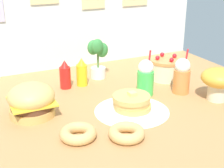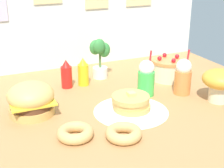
{
  "view_description": "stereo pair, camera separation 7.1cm",
  "coord_description": "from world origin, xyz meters",
  "px_view_note": "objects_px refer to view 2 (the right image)",
  "views": [
    {
      "loc": [
        -0.91,
        -1.8,
        0.94
      ],
      "look_at": [
        -0.01,
        0.07,
        0.13
      ],
      "focal_mm": 52.09,
      "sensor_mm": 36.0,
      "label": 1
    },
    {
      "loc": [
        -0.84,
        -1.83,
        0.94
      ],
      "look_at": [
        -0.01,
        0.07,
        0.13
      ],
      "focal_mm": 52.09,
      "sensor_mm": 36.0,
      "label": 2
    }
  ],
  "objects_px": {
    "layer_cake": "(168,69)",
    "donut_chocolate": "(124,133)",
    "orange_float_cup": "(183,77)",
    "mushroom_stool": "(220,82)",
    "cream_soda_cup": "(146,78)",
    "pancake_stack": "(131,104)",
    "ketchup_bottle": "(66,75)",
    "donut_pink_glaze": "(75,133)",
    "potted_plant": "(100,57)",
    "burger": "(31,99)",
    "mustard_bottle": "(83,72)"
  },
  "relations": [
    {
      "from": "layer_cake",
      "to": "cream_soda_cup",
      "type": "distance_m",
      "value": 0.39
    },
    {
      "from": "burger",
      "to": "mustard_bottle",
      "type": "xyz_separation_m",
      "value": [
        0.47,
        0.35,
        0.0
      ]
    },
    {
      "from": "orange_float_cup",
      "to": "mushroom_stool",
      "type": "relative_size",
      "value": 1.36
    },
    {
      "from": "mustard_bottle",
      "to": "potted_plant",
      "type": "bearing_deg",
      "value": 29.02
    },
    {
      "from": "mustard_bottle",
      "to": "mushroom_stool",
      "type": "bearing_deg",
      "value": -41.62
    },
    {
      "from": "burger",
      "to": "layer_cake",
      "type": "distance_m",
      "value": 1.16
    },
    {
      "from": "cream_soda_cup",
      "to": "mushroom_stool",
      "type": "distance_m",
      "value": 0.51
    },
    {
      "from": "mustard_bottle",
      "to": "donut_chocolate",
      "type": "height_order",
      "value": "mustard_bottle"
    },
    {
      "from": "pancake_stack",
      "to": "layer_cake",
      "type": "xyz_separation_m",
      "value": [
        0.55,
        0.42,
        0.03
      ]
    },
    {
      "from": "cream_soda_cup",
      "to": "potted_plant",
      "type": "bearing_deg",
      "value": 110.0
    },
    {
      "from": "mustard_bottle",
      "to": "potted_plant",
      "type": "xyz_separation_m",
      "value": [
        0.18,
        0.1,
        0.08
      ]
    },
    {
      "from": "donut_pink_glaze",
      "to": "donut_chocolate",
      "type": "distance_m",
      "value": 0.27
    },
    {
      "from": "orange_float_cup",
      "to": "donut_pink_glaze",
      "type": "height_order",
      "value": "orange_float_cup"
    },
    {
      "from": "mustard_bottle",
      "to": "mushroom_stool",
      "type": "distance_m",
      "value": 1.01
    },
    {
      "from": "donut_pink_glaze",
      "to": "potted_plant",
      "type": "bearing_deg",
      "value": 60.06
    },
    {
      "from": "layer_cake",
      "to": "cream_soda_cup",
      "type": "height_order",
      "value": "cream_soda_cup"
    },
    {
      "from": "mushroom_stool",
      "to": "cream_soda_cup",
      "type": "bearing_deg",
      "value": 143.27
    },
    {
      "from": "mustard_bottle",
      "to": "orange_float_cup",
      "type": "xyz_separation_m",
      "value": [
        0.61,
        -0.46,
        0.03
      ]
    },
    {
      "from": "potted_plant",
      "to": "cream_soda_cup",
      "type": "bearing_deg",
      "value": -70.0
    },
    {
      "from": "mustard_bottle",
      "to": "orange_float_cup",
      "type": "distance_m",
      "value": 0.76
    },
    {
      "from": "ketchup_bottle",
      "to": "cream_soda_cup",
      "type": "relative_size",
      "value": 0.67
    },
    {
      "from": "pancake_stack",
      "to": "ketchup_bottle",
      "type": "height_order",
      "value": "ketchup_bottle"
    },
    {
      "from": "potted_plant",
      "to": "burger",
      "type": "bearing_deg",
      "value": -145.42
    },
    {
      "from": "orange_float_cup",
      "to": "ketchup_bottle",
      "type": "bearing_deg",
      "value": 148.34
    },
    {
      "from": "burger",
      "to": "pancake_stack",
      "type": "distance_m",
      "value": 0.64
    },
    {
      "from": "pancake_stack",
      "to": "orange_float_cup",
      "type": "relative_size",
      "value": 1.13
    },
    {
      "from": "pancake_stack",
      "to": "ketchup_bottle",
      "type": "xyz_separation_m",
      "value": [
        -0.26,
        0.58,
        0.05
      ]
    },
    {
      "from": "mustard_bottle",
      "to": "pancake_stack",
      "type": "bearing_deg",
      "value": -77.58
    },
    {
      "from": "burger",
      "to": "donut_chocolate",
      "type": "relative_size",
      "value": 1.43
    },
    {
      "from": "cream_soda_cup",
      "to": "potted_plant",
      "type": "distance_m",
      "value": 0.5
    },
    {
      "from": "orange_float_cup",
      "to": "pancake_stack",
      "type": "bearing_deg",
      "value": -166.09
    },
    {
      "from": "burger",
      "to": "donut_pink_glaze",
      "type": "relative_size",
      "value": 1.43
    },
    {
      "from": "orange_float_cup",
      "to": "donut_chocolate",
      "type": "bearing_deg",
      "value": -149.07
    },
    {
      "from": "layer_cake",
      "to": "donut_chocolate",
      "type": "relative_size",
      "value": 1.34
    },
    {
      "from": "ketchup_bottle",
      "to": "mushroom_stool",
      "type": "bearing_deg",
      "value": -37.12
    },
    {
      "from": "donut_chocolate",
      "to": "mushroom_stool",
      "type": "distance_m",
      "value": 0.84
    },
    {
      "from": "pancake_stack",
      "to": "donut_pink_glaze",
      "type": "height_order",
      "value": "pancake_stack"
    },
    {
      "from": "ketchup_bottle",
      "to": "mustard_bottle",
      "type": "height_order",
      "value": "same"
    },
    {
      "from": "cream_soda_cup",
      "to": "pancake_stack",
      "type": "bearing_deg",
      "value": -137.54
    },
    {
      "from": "layer_cake",
      "to": "mushroom_stool",
      "type": "xyz_separation_m",
      "value": [
        0.08,
        -0.51,
        0.06
      ]
    },
    {
      "from": "pancake_stack",
      "to": "donut_pink_glaze",
      "type": "bearing_deg",
      "value": -158.6
    },
    {
      "from": "pancake_stack",
      "to": "donut_pink_glaze",
      "type": "xyz_separation_m",
      "value": [
        -0.43,
        -0.17,
        -0.02
      ]
    },
    {
      "from": "pancake_stack",
      "to": "mushroom_stool",
      "type": "distance_m",
      "value": 0.64
    },
    {
      "from": "burger",
      "to": "cream_soda_cup",
      "type": "relative_size",
      "value": 0.88
    },
    {
      "from": "pancake_stack",
      "to": "potted_plant",
      "type": "bearing_deg",
      "value": 85.45
    },
    {
      "from": "orange_float_cup",
      "to": "donut_pink_glaze",
      "type": "bearing_deg",
      "value": -162.47
    },
    {
      "from": "layer_cake",
      "to": "cream_soda_cup",
      "type": "relative_size",
      "value": 0.83
    },
    {
      "from": "layer_cake",
      "to": "mushroom_stool",
      "type": "distance_m",
      "value": 0.52
    },
    {
      "from": "pancake_stack",
      "to": "orange_float_cup",
      "type": "xyz_separation_m",
      "value": [
        0.48,
        0.12,
        0.08
      ]
    },
    {
      "from": "cream_soda_cup",
      "to": "mustard_bottle",
      "type": "bearing_deg",
      "value": 133.54
    }
  ]
}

